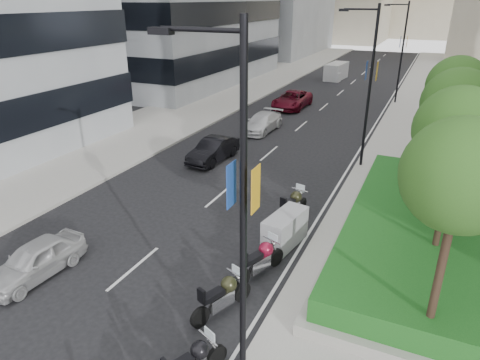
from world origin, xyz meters
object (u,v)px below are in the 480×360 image
Objects in this scene: car_b at (213,150)px; delivery_van at (336,72)px; motorcycle_3 at (223,295)px; car_c at (262,122)px; lamp_post_1 at (368,81)px; lamp_post_0 at (237,208)px; motorcycle_5 at (285,230)px; car_a at (35,260)px; motorcycle_6 at (293,205)px; car_d at (292,100)px; lamp_post_2 at (401,48)px; motorcycle_4 at (261,259)px.

delivery_van is at bearing 93.30° from car_b.
car_c is at bearing 40.23° from motorcycle_3.
lamp_post_1 is at bearing -26.61° from car_c.
lamp_post_0 is 3.72× the size of motorcycle_5.
motorcycle_6 is at bearing 52.44° from car_a.
motorcycle_5 is at bearing -62.15° from car_c.
car_d is at bearing 31.01° from motorcycle_6.
car_a is (-8.52, 1.21, -4.42)m from lamp_post_0.
motorcycle_3 is (-1.54, -32.77, -4.42)m from lamp_post_2.
motorcycle_3 is at bearing -75.24° from car_d.
car_b is at bearing 56.12° from motorcycle_4.
car_a is at bearing -89.67° from car_d.
car_d is (0.07, 15.09, 0.06)m from car_b.
motorcycle_3 is at bearing 11.74° from car_a.
motorcycle_3 is (-1.54, -14.77, -4.42)m from lamp_post_1.
motorcycle_4 is at bearing 28.15° from car_a.
lamp_post_1 is at bearing 1.51° from motorcycle_6.
car_a reaches higher than motorcycle_6.
motorcycle_6 is 8.44m from car_b.
car_c is at bearing -85.12° from delivery_van.
lamp_post_0 is 2.15× the size of car_b.
car_a is (-7.32, -3.37, -0.02)m from motorcycle_4.
motorcycle_3 is at bearing -76.79° from delivery_van.
lamp_post_0 is at bearing -90.00° from lamp_post_1.
motorcycle_6 is at bearing 99.43° from lamp_post_0.
car_b reaches higher than car_c.
lamp_post_2 is 1.91× the size of delivery_van.
lamp_post_2 is 28.49m from motorcycle_5.
car_b is (-8.28, -20.68, -4.37)m from lamp_post_2.
lamp_post_0 is 1.97× the size of car_c.
lamp_post_1 is 30.10m from delivery_van.
delivery_van is at bearing 90.23° from car_d.
lamp_post_2 is 3.78× the size of motorcycle_4.
lamp_post_0 is at bearing -75.32° from delivery_van.
motorcycle_4 reaches higher than motorcycle_3.
motorcycle_3 is 0.96× the size of motorcycle_6.
lamp_post_0 is at bearing -56.15° from car_b.
lamp_post_0 is 3.88× the size of motorcycle_3.
car_a reaches higher than motorcycle_4.
lamp_post_0 is at bearing -145.14° from motorcycle_4.
car_d is at bearing 27.09° from motorcycle_5.
motorcycle_3 is at bearing -95.94° from lamp_post_1.
lamp_post_0 is at bearing -123.59° from motorcycle_3.
motorcycle_6 is at bearing -33.15° from car_b.
motorcycle_3 is 0.97× the size of motorcycle_4.
lamp_post_1 is (0.00, 17.00, 0.00)m from lamp_post_0.
delivery_van is at bearing 92.79° from car_c.
car_d is (-8.20, -5.59, -4.31)m from lamp_post_2.
lamp_post_0 is 17.11m from car_b.
lamp_post_1 and lamp_post_2 have the same top height.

